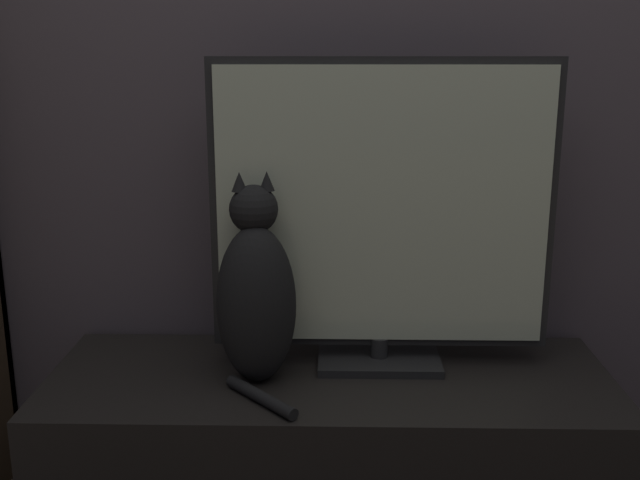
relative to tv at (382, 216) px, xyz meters
name	(u,v)px	position (x,y,z in m)	size (l,w,h in m)	color
tv_stand	(330,451)	(-0.12, -0.07, -0.58)	(1.36, 0.51, 0.41)	black
tv	(382,216)	(0.00, 0.00, 0.00)	(0.82, 0.18, 0.75)	black
cat	(256,296)	(-0.29, -0.10, -0.17)	(0.21, 0.31, 0.50)	black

